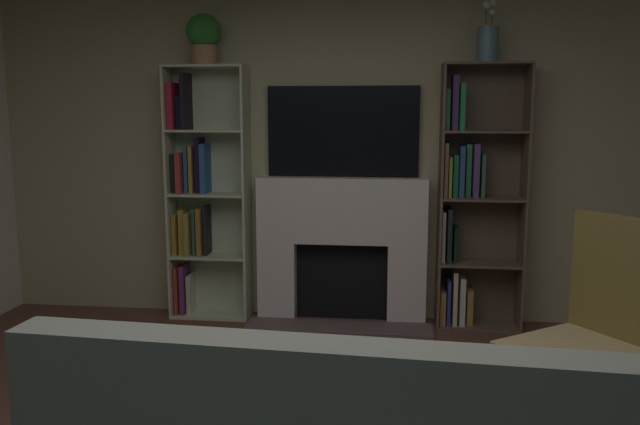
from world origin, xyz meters
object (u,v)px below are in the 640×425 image
at_px(bookshelf_right, 471,203).
at_px(vase_with_flowers, 488,42).
at_px(tv, 343,131).
at_px(fireplace, 342,246).
at_px(bookshelf_left, 201,196).
at_px(potted_plant, 204,37).
at_px(armchair, 597,337).

distance_m(bookshelf_right, vase_with_flowers, 1.18).
height_order(tv, bookshelf_right, bookshelf_right).
bearing_deg(fireplace, bookshelf_left, 179.32).
relative_size(bookshelf_left, bookshelf_right, 1.00).
relative_size(potted_plant, armchair, 0.34).
bearing_deg(fireplace, potted_plant, -177.77).
distance_m(potted_plant, vase_with_flowers, 2.10).
height_order(fireplace, armchair, fireplace).
bearing_deg(armchair, vase_with_flowers, 101.66).
height_order(fireplace, bookshelf_right, bookshelf_right).
xyz_separation_m(fireplace, vase_with_flowers, (1.05, -0.04, 1.53)).
relative_size(potted_plant, vase_with_flowers, 0.86).
distance_m(bookshelf_left, vase_with_flowers, 2.47).
bearing_deg(vase_with_flowers, armchair, -78.34).
xyz_separation_m(fireplace, armchair, (1.39, -1.70, -0.07)).
relative_size(fireplace, potted_plant, 3.70).
distance_m(tv, bookshelf_right, 1.12).
height_order(bookshelf_right, potted_plant, potted_plant).
bearing_deg(tv, fireplace, -90.00).
distance_m(tv, vase_with_flowers, 1.24).
height_order(fireplace, tv, tv).
bearing_deg(bookshelf_right, tv, 175.61).
relative_size(tv, bookshelf_right, 0.59).
bearing_deg(tv, armchair, -51.93).
bearing_deg(fireplace, armchair, -50.66).
bearing_deg(bookshelf_left, bookshelf_right, -0.26).
height_order(potted_plant, armchair, potted_plant).
relative_size(bookshelf_right, potted_plant, 5.20).
bearing_deg(potted_plant, bookshelf_left, 144.00).
distance_m(tv, bookshelf_left, 1.24).
relative_size(bookshelf_right, armchair, 1.79).
bearing_deg(bookshelf_left, tv, 3.33).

